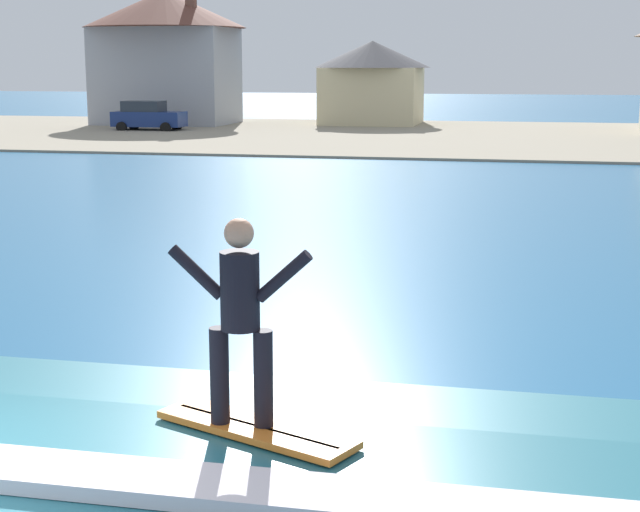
{
  "coord_description": "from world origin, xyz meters",
  "views": [
    {
      "loc": [
        4.59,
        -5.95,
        4.06
      ],
      "look_at": [
        1.82,
        6.9,
        1.45
      ],
      "focal_mm": 54.41,
      "sensor_mm": 36.0,
      "label": 1
    }
  ],
  "objects_px": {
    "house_small_cottage": "(372,79)",
    "car_near_shore": "(148,116)",
    "surfboard": "(256,429)",
    "wave_crest": "(185,485)",
    "surfer": "(240,311)",
    "house_with_chimney": "(166,47)"
  },
  "relations": [
    {
      "from": "surfer",
      "to": "house_with_chimney",
      "type": "height_order",
      "value": "house_with_chimney"
    },
    {
      "from": "wave_crest",
      "to": "house_with_chimney",
      "type": "height_order",
      "value": "house_with_chimney"
    },
    {
      "from": "surfboard",
      "to": "car_near_shore",
      "type": "relative_size",
      "value": 0.43
    },
    {
      "from": "car_near_shore",
      "to": "surfer",
      "type": "bearing_deg",
      "value": -67.08
    },
    {
      "from": "surfboard",
      "to": "house_small_cottage",
      "type": "distance_m",
      "value": 58.25
    },
    {
      "from": "wave_crest",
      "to": "surfer",
      "type": "xyz_separation_m",
      "value": [
        0.55,
        -0.09,
        1.6
      ]
    },
    {
      "from": "house_small_cottage",
      "to": "house_with_chimney",
      "type": "bearing_deg",
      "value": -169.12
    },
    {
      "from": "surfboard",
      "to": "surfer",
      "type": "height_order",
      "value": "surfer"
    },
    {
      "from": "house_with_chimney",
      "to": "house_small_cottage",
      "type": "height_order",
      "value": "house_with_chimney"
    },
    {
      "from": "house_small_cottage",
      "to": "surfer",
      "type": "bearing_deg",
      "value": -81.89
    },
    {
      "from": "surfer",
      "to": "house_with_chimney",
      "type": "bearing_deg",
      "value": 111.55
    },
    {
      "from": "house_small_cottage",
      "to": "wave_crest",
      "type": "bearing_deg",
      "value": -82.41
    },
    {
      "from": "surfboard",
      "to": "surfer",
      "type": "distance_m",
      "value": 1.0
    },
    {
      "from": "house_small_cottage",
      "to": "car_near_shore",
      "type": "bearing_deg",
      "value": -144.05
    },
    {
      "from": "car_near_shore",
      "to": "house_small_cottage",
      "type": "height_order",
      "value": "house_small_cottage"
    },
    {
      "from": "car_near_shore",
      "to": "house_with_chimney",
      "type": "bearing_deg",
      "value": 100.31
    },
    {
      "from": "wave_crest",
      "to": "surfer",
      "type": "relative_size",
      "value": 5.95
    },
    {
      "from": "surfboard",
      "to": "car_near_shore",
      "type": "xyz_separation_m",
      "value": [
        -20.69,
        48.65,
        -0.17
      ]
    },
    {
      "from": "car_near_shore",
      "to": "wave_crest",
      "type": "bearing_deg",
      "value": -67.59
    },
    {
      "from": "surfer",
      "to": "house_small_cottage",
      "type": "bearing_deg",
      "value": 98.11
    },
    {
      "from": "wave_crest",
      "to": "house_with_chimney",
      "type": "relative_size",
      "value": 0.95
    },
    {
      "from": "surfer",
      "to": "wave_crest",
      "type": "bearing_deg",
      "value": 170.42
    }
  ]
}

